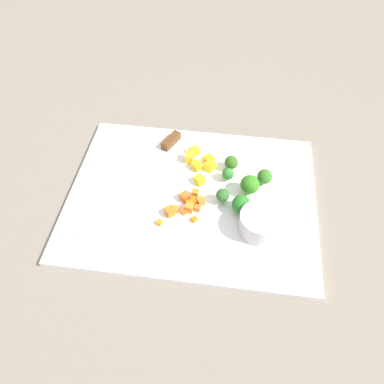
# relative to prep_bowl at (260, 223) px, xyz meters

# --- Properties ---
(ground_plane) EXTENTS (4.00, 4.00, 0.00)m
(ground_plane) POSITION_rel_prep_bowl_xyz_m (0.14, -0.07, -0.03)
(ground_plane) COLOR gray
(cutting_board) EXTENTS (0.51, 0.39, 0.01)m
(cutting_board) POSITION_rel_prep_bowl_xyz_m (0.14, -0.07, -0.03)
(cutting_board) COLOR white
(cutting_board) RESTS_ON ground_plane
(prep_bowl) EXTENTS (0.08, 0.08, 0.04)m
(prep_bowl) POSITION_rel_prep_bowl_xyz_m (0.00, 0.00, 0.00)
(prep_bowl) COLOR #BEBABB
(prep_bowl) RESTS_ON cutting_board
(chef_knife) EXTENTS (0.17, 0.32, 0.02)m
(chef_knife) POSITION_rel_prep_bowl_xyz_m (0.25, -0.13, -0.02)
(chef_knife) COLOR silver
(chef_knife) RESTS_ON cutting_board
(carrot_dice_0) EXTENTS (0.02, 0.02, 0.01)m
(carrot_dice_0) POSITION_rel_prep_bowl_xyz_m (0.14, -0.04, -0.02)
(carrot_dice_0) COLOR orange
(carrot_dice_0) RESTS_ON cutting_board
(carrot_dice_1) EXTENTS (0.02, 0.02, 0.02)m
(carrot_dice_1) POSITION_rel_prep_bowl_xyz_m (0.14, -0.03, -0.01)
(carrot_dice_1) COLOR orange
(carrot_dice_1) RESTS_ON cutting_board
(carrot_dice_2) EXTENTS (0.01, 0.01, 0.01)m
(carrot_dice_2) POSITION_rel_prep_bowl_xyz_m (0.13, -0.06, -0.01)
(carrot_dice_2) COLOR orange
(carrot_dice_2) RESTS_ON cutting_board
(carrot_dice_3) EXTENTS (0.01, 0.01, 0.01)m
(carrot_dice_3) POSITION_rel_prep_bowl_xyz_m (0.12, -0.03, -0.02)
(carrot_dice_3) COLOR orange
(carrot_dice_3) RESTS_ON cutting_board
(carrot_dice_4) EXTENTS (0.01, 0.01, 0.01)m
(carrot_dice_4) POSITION_rel_prep_bowl_xyz_m (0.19, 0.01, -0.02)
(carrot_dice_4) COLOR orange
(carrot_dice_4) RESTS_ON cutting_board
(carrot_dice_5) EXTENTS (0.02, 0.02, 0.02)m
(carrot_dice_5) POSITION_rel_prep_bowl_xyz_m (0.15, -0.05, -0.01)
(carrot_dice_5) COLOR orange
(carrot_dice_5) RESTS_ON cutting_board
(carrot_dice_6) EXTENTS (0.02, 0.02, 0.01)m
(carrot_dice_6) POSITION_rel_prep_bowl_xyz_m (0.13, -0.05, -0.02)
(carrot_dice_6) COLOR orange
(carrot_dice_6) RESTS_ON cutting_board
(carrot_dice_7) EXTENTS (0.02, 0.02, 0.01)m
(carrot_dice_7) POSITION_rel_prep_bowl_xyz_m (0.17, -0.02, -0.02)
(carrot_dice_7) COLOR orange
(carrot_dice_7) RESTS_ON cutting_board
(carrot_dice_8) EXTENTS (0.01, 0.01, 0.01)m
(carrot_dice_8) POSITION_rel_prep_bowl_xyz_m (0.15, -0.02, -0.02)
(carrot_dice_8) COLOR orange
(carrot_dice_8) RESTS_ON cutting_board
(carrot_dice_9) EXTENTS (0.01, 0.01, 0.01)m
(carrot_dice_9) POSITION_rel_prep_bowl_xyz_m (0.13, -0.00, -0.02)
(carrot_dice_9) COLOR orange
(carrot_dice_9) RESTS_ON cutting_board
(carrot_dice_10) EXTENTS (0.02, 0.02, 0.02)m
(carrot_dice_10) POSITION_rel_prep_bowl_xyz_m (0.18, -0.01, -0.01)
(carrot_dice_10) COLOR orange
(carrot_dice_10) RESTS_ON cutting_board
(carrot_dice_11) EXTENTS (0.02, 0.02, 0.01)m
(carrot_dice_11) POSITION_rel_prep_bowl_xyz_m (0.12, -0.05, -0.01)
(carrot_dice_11) COLOR orange
(carrot_dice_11) RESTS_ON cutting_board
(pepper_dice_0) EXTENTS (0.03, 0.03, 0.02)m
(pepper_dice_0) POSITION_rel_prep_bowl_xyz_m (0.13, -0.10, -0.01)
(pepper_dice_0) COLOR yellow
(pepper_dice_0) RESTS_ON cutting_board
(pepper_dice_1) EXTENTS (0.03, 0.03, 0.02)m
(pepper_dice_1) POSITION_rel_prep_bowl_xyz_m (0.12, -0.17, -0.01)
(pepper_dice_1) COLOR yellow
(pepper_dice_1) RESTS_ON cutting_board
(pepper_dice_2) EXTENTS (0.03, 0.03, 0.02)m
(pepper_dice_2) POSITION_rel_prep_bowl_xyz_m (0.14, -0.14, -0.01)
(pepper_dice_2) COLOR yellow
(pepper_dice_2) RESTS_ON cutting_board
(pepper_dice_3) EXTENTS (0.03, 0.03, 0.02)m
(pepper_dice_3) POSITION_rel_prep_bowl_xyz_m (0.11, -0.15, -0.01)
(pepper_dice_3) COLOR yellow
(pepper_dice_3) RESTS_ON cutting_board
(pepper_dice_4) EXTENTS (0.03, 0.03, 0.02)m
(pepper_dice_4) POSITION_rel_prep_bowl_xyz_m (0.15, -0.19, -0.01)
(pepper_dice_4) COLOR yellow
(pepper_dice_4) RESTS_ON cutting_board
(pepper_dice_5) EXTENTS (0.02, 0.02, 0.02)m
(pepper_dice_5) POSITION_rel_prep_bowl_xyz_m (0.16, -0.17, -0.01)
(pepper_dice_5) COLOR yellow
(pepper_dice_5) RESTS_ON cutting_board
(broccoli_floret_0) EXTENTS (0.03, 0.03, 0.04)m
(broccoli_floret_0) POSITION_rel_prep_bowl_xyz_m (-0.01, -0.12, 0.00)
(broccoli_floret_0) COLOR #95C06C
(broccoli_floret_0) RESTS_ON cutting_board
(broccoli_floret_1) EXTENTS (0.04, 0.04, 0.04)m
(broccoli_floret_1) POSITION_rel_prep_bowl_xyz_m (0.04, -0.04, 0.00)
(broccoli_floret_1) COLOR #8FBB5A
(broccoli_floret_1) RESTS_ON cutting_board
(broccoli_floret_2) EXTENTS (0.03, 0.03, 0.03)m
(broccoli_floret_2) POSITION_rel_prep_bowl_xyz_m (0.07, -0.12, -0.00)
(broccoli_floret_2) COLOR #94BA6B
(broccoli_floret_2) RESTS_ON cutting_board
(broccoli_floret_3) EXTENTS (0.03, 0.03, 0.04)m
(broccoli_floret_3) POSITION_rel_prep_bowl_xyz_m (0.07, -0.15, -0.00)
(broccoli_floret_3) COLOR #8BB66A
(broccoli_floret_3) RESTS_ON cutting_board
(broccoli_floret_4) EXTENTS (0.04, 0.04, 0.05)m
(broccoli_floret_4) POSITION_rel_prep_bowl_xyz_m (0.02, -0.09, 0.00)
(broccoli_floret_4) COLOR #87AB5D
(broccoli_floret_4) RESTS_ON cutting_board
(broccoli_floret_5) EXTENTS (0.03, 0.03, 0.04)m
(broccoli_floret_5) POSITION_rel_prep_bowl_xyz_m (0.08, -0.06, -0.00)
(broccoli_floret_5) COLOR #86BD63
(broccoli_floret_5) RESTS_ON cutting_board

